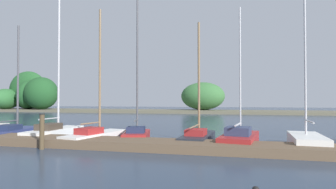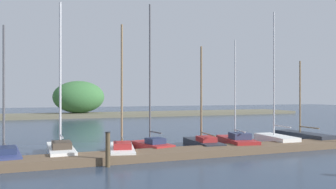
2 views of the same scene
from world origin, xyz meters
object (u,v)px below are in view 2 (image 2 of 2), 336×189
sailboat_6 (122,148)px  sailboat_8 (202,142)px  sailboat_4 (4,153)px  sailboat_5 (61,148)px  sailboat_9 (236,141)px  mooring_piling_1 (108,149)px  sailboat_10 (275,138)px  sailboat_11 (301,136)px  sailboat_7 (151,143)px

sailboat_6 → sailboat_8: (4.85, 0.80, -0.01)m
sailboat_4 → sailboat_5: 2.50m
sailboat_5 → sailboat_6: bearing=-106.5°
sailboat_8 → sailboat_9: size_ratio=0.93×
sailboat_4 → mooring_piling_1: (4.20, -3.13, 0.41)m
sailboat_6 → sailboat_10: size_ratio=0.82×
sailboat_10 → mooring_piling_1: bearing=108.1°
sailboat_11 → sailboat_7: bearing=89.2°
sailboat_6 → sailboat_7: bearing=-55.7°
sailboat_7 → sailboat_8: 3.08m
sailboat_4 → sailboat_6: sailboat_6 is taller
sailboat_10 → sailboat_7: bearing=89.9°
sailboat_4 → sailboat_5: sailboat_5 is taller
sailboat_4 → sailboat_9: sailboat_4 is taller
sailboat_10 → sailboat_11: size_ratio=1.54×
sailboat_4 → sailboat_8: 10.22m
sailboat_7 → sailboat_9: (4.98, -0.48, -0.07)m
sailboat_8 → sailboat_11: size_ratio=1.11×
sailboat_5 → mooring_piling_1: sailboat_5 is taller
sailboat_9 → sailboat_10: bearing=-80.9°
sailboat_6 → sailboat_11: size_ratio=1.26×
sailboat_9 → mooring_piling_1: bearing=118.8°
sailboat_6 → mooring_piling_1: size_ratio=4.47×
sailboat_6 → sailboat_10: sailboat_10 is taller
sailboat_4 → sailboat_6: bearing=-103.7°
sailboat_8 → sailboat_11: 7.23m
sailboat_5 → sailboat_10: size_ratio=0.94×
sailboat_8 → mooring_piling_1: 6.87m
sailboat_4 → sailboat_7: sailboat_7 is taller
sailboat_10 → mooring_piling_1: (-10.61, -2.75, 0.35)m
sailboat_8 → sailboat_9: sailboat_9 is taller
sailboat_4 → sailboat_9: bearing=-98.6°
sailboat_4 → sailboat_10: size_ratio=0.78×
sailboat_8 → sailboat_6: bearing=103.0°
sailboat_7 → sailboat_8: (3.08, 0.04, -0.07)m
sailboat_9 → sailboat_11: size_ratio=1.19×
sailboat_11 → sailboat_8: bearing=89.4°
sailboat_5 → sailboat_6: size_ratio=1.16×
sailboat_4 → sailboat_7: 7.15m
sailboat_6 → sailboat_8: 4.92m
sailboat_5 → sailboat_8: 7.73m
sailboat_6 → sailboat_8: sailboat_6 is taller
sailboat_4 → sailboat_11: sailboat_4 is taller
sailboat_9 → sailboat_11: bearing=-73.2°
sailboat_11 → mooring_piling_1: size_ratio=3.56×
sailboat_4 → sailboat_6: size_ratio=0.96×
sailboat_11 → sailboat_4: bearing=89.2°
sailboat_7 → sailboat_8: size_ratio=1.36×
sailboat_6 → mooring_piling_1: bearing=165.9°
sailboat_4 → sailboat_8: sailboat_4 is taller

